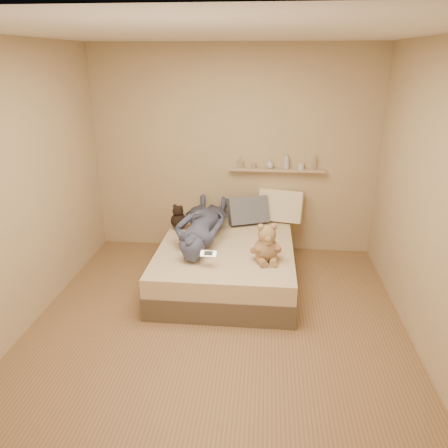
# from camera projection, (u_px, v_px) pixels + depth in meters

# --- Properties ---
(room) EXTENTS (3.80, 3.80, 3.80)m
(room) POSITION_uv_depth(u_px,v_px,m) (217.00, 197.00, 3.76)
(room) COLOR #8C6948
(room) RESTS_ON ground
(bed) EXTENTS (1.50, 1.90, 0.45)m
(bed) POSITION_uv_depth(u_px,v_px,m) (226.00, 262.00, 5.01)
(bed) COLOR brown
(bed) RESTS_ON floor
(game_console) EXTENTS (0.16, 0.07, 0.06)m
(game_console) POSITION_uv_depth(u_px,v_px,m) (208.00, 254.00, 4.34)
(game_console) COLOR silver
(game_console) RESTS_ON bed
(teddy_bear) EXTENTS (0.34, 0.34, 0.42)m
(teddy_bear) POSITION_uv_depth(u_px,v_px,m) (266.00, 246.00, 4.46)
(teddy_bear) COLOR #9F7D57
(teddy_bear) RESTS_ON bed
(dark_plush) EXTENTS (0.20, 0.20, 0.31)m
(dark_plush) POSITION_uv_depth(u_px,v_px,m) (179.00, 218.00, 5.33)
(dark_plush) COLOR black
(dark_plush) RESTS_ON bed
(pillow_cream) EXTENTS (0.59, 0.36, 0.43)m
(pillow_cream) POSITION_uv_depth(u_px,v_px,m) (281.00, 206.00, 5.57)
(pillow_cream) COLOR beige
(pillow_cream) RESTS_ON bed
(pillow_grey) EXTENTS (0.56, 0.42, 0.37)m
(pillow_grey) POSITION_uv_depth(u_px,v_px,m) (248.00, 211.00, 5.49)
(pillow_grey) COLOR slate
(pillow_grey) RESTS_ON bed
(person) EXTENTS (0.61, 1.54, 0.36)m
(person) POSITION_uv_depth(u_px,v_px,m) (202.00, 223.00, 5.05)
(person) COLOR #3F4463
(person) RESTS_ON bed
(wall_shelf) EXTENTS (1.20, 0.12, 0.03)m
(wall_shelf) POSITION_uv_depth(u_px,v_px,m) (277.00, 170.00, 5.49)
(wall_shelf) COLOR tan
(wall_shelf) RESTS_ON wall_back
(shelf_bottles) EXTENTS (0.98, 0.13, 0.20)m
(shelf_bottles) POSITION_uv_depth(u_px,v_px,m) (275.00, 163.00, 5.46)
(shelf_bottles) COLOR silver
(shelf_bottles) RESTS_ON wall_shelf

